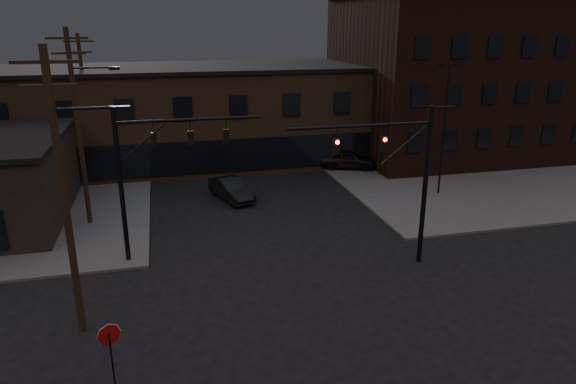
% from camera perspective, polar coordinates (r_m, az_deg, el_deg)
% --- Properties ---
extents(ground, '(140.00, 140.00, 0.00)m').
position_cam_1_polar(ground, '(21.53, 4.20, -14.53)').
color(ground, black).
rests_on(ground, ground).
extents(sidewalk_ne, '(30.00, 30.00, 0.15)m').
position_cam_1_polar(sidewalk_ne, '(49.43, 20.82, 3.43)').
color(sidewalk_ne, '#474744').
rests_on(sidewalk_ne, ground).
extents(building_row, '(40.00, 12.00, 8.00)m').
position_cam_1_polar(building_row, '(46.18, -6.62, 8.51)').
color(building_row, brown).
rests_on(building_row, ground).
extents(building_right, '(22.00, 16.00, 14.00)m').
position_cam_1_polar(building_right, '(51.59, 19.17, 12.02)').
color(building_right, black).
rests_on(building_right, ground).
extents(traffic_signal_near, '(7.12, 0.24, 8.00)m').
position_cam_1_polar(traffic_signal_near, '(25.30, 12.87, 2.37)').
color(traffic_signal_near, black).
rests_on(traffic_signal_near, ground).
extents(traffic_signal_far, '(7.12, 0.24, 8.00)m').
position_cam_1_polar(traffic_signal_far, '(26.03, -15.46, 2.79)').
color(traffic_signal_far, black).
rests_on(traffic_signal_far, ground).
extents(stop_sign, '(0.72, 0.33, 2.48)m').
position_cam_1_polar(stop_sign, '(18.17, -19.19, -15.47)').
color(stop_sign, black).
rests_on(stop_sign, ground).
extents(utility_pole_near, '(3.70, 0.28, 11.00)m').
position_cam_1_polar(utility_pole_near, '(20.33, -23.53, 0.20)').
color(utility_pole_near, black).
rests_on(utility_pole_near, ground).
extents(utility_pole_mid, '(3.70, 0.28, 11.50)m').
position_cam_1_polar(utility_pole_mid, '(31.98, -22.20, 6.92)').
color(utility_pole_mid, black).
rests_on(utility_pole_mid, ground).
extents(utility_pole_far, '(2.20, 0.28, 11.00)m').
position_cam_1_polar(utility_pole_far, '(43.93, -21.56, 9.26)').
color(utility_pole_far, black).
rests_on(utility_pole_far, ground).
extents(lot_light_a, '(1.50, 0.28, 9.14)m').
position_cam_1_polar(lot_light_a, '(36.94, 17.07, 7.83)').
color(lot_light_a, black).
rests_on(lot_light_a, ground).
extents(lot_light_b, '(1.50, 0.28, 9.14)m').
position_cam_1_polar(lot_light_b, '(44.31, 20.54, 9.08)').
color(lot_light_b, black).
rests_on(lot_light_b, ground).
extents(parked_car_lot_a, '(5.08, 3.52, 1.60)m').
position_cam_1_polar(parked_car_lot_a, '(43.07, 6.63, 3.67)').
color(parked_car_lot_a, black).
rests_on(parked_car_lot_a, sidewalk_ne).
extents(parked_car_lot_b, '(5.26, 2.47, 1.48)m').
position_cam_1_polar(parked_car_lot_b, '(44.67, 13.68, 3.72)').
color(parked_car_lot_b, '#AEADB0').
rests_on(parked_car_lot_b, sidewalk_ne).
extents(car_crossing, '(2.89, 4.78, 1.49)m').
position_cam_1_polar(car_crossing, '(35.79, -6.33, 0.34)').
color(car_crossing, black).
rests_on(car_crossing, ground).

